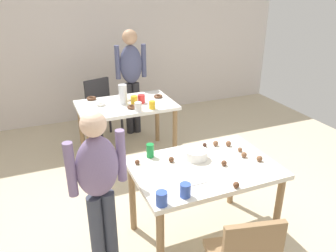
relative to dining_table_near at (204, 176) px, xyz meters
The scene contains 32 objects.
ground_plane 0.67m from the dining_table_near, 132.87° to the left, with size 6.40×6.40×0.00m, color beige.
wall_back 3.39m from the dining_table_near, 91.96° to the left, with size 6.40×0.10×2.60m, color silver.
dining_table_near is the anchor object (origin of this frame).
dining_table_far 1.72m from the dining_table_near, 95.89° to the left, with size 1.18×0.75×0.75m.
chair_far_table 2.47m from the dining_table_near, 97.88° to the left, with size 0.50×0.50×0.87m.
person_girl_near 0.88m from the dining_table_near, behind, with size 0.46×0.25×1.36m.
person_adult_far 2.47m from the dining_table_near, 87.04° to the left, with size 0.45×0.22×1.54m.
mixing_bowl 0.19m from the dining_table_near, 92.78° to the left, with size 0.19×0.19×0.08m, color white.
soda_can 0.51m from the dining_table_near, 138.73° to the left, with size 0.07×0.07×0.12m, color #198438.
fork_near 0.31m from the dining_table_near, 129.46° to the right, with size 0.17×0.02×0.01m, color silver.
cup_near_0 0.65m from the dining_table_near, 145.80° to the right, with size 0.08×0.08×0.10m, color #3351B2.
cup_near_1 0.49m from the dining_table_near, 135.27° to the right, with size 0.08×0.08×0.10m, color #3351B2.
cake_ball_0 0.57m from the dining_table_near, 154.87° to the left, with size 0.04×0.04×0.04m, color brown.
cake_ball_1 0.41m from the dining_table_near, ahead, with size 0.05×0.05×0.05m, color brown.
cake_ball_2 0.40m from the dining_table_near, 80.01° to the right, with size 0.05×0.05×0.05m, color brown.
cake_ball_3 0.46m from the dining_table_near, 31.50° to the left, with size 0.05×0.05×0.05m, color brown.
cake_ball_4 0.31m from the dining_table_near, 144.02° to the left, with size 0.05×0.05×0.05m, color brown.
cake_ball_5 0.50m from the dining_table_near, 13.68° to the right, with size 0.05×0.05×0.05m, color brown.
cake_ball_6 0.37m from the dining_table_near, 61.01° to the left, with size 0.04×0.04×0.04m, color #3D2319.
cake_ball_7 0.20m from the dining_table_near, 21.80° to the right, with size 0.05×0.05×0.05m, color brown.
cake_ball_8 0.41m from the dining_table_near, 46.05° to the left, with size 0.05×0.05×0.05m, color brown.
cake_ball_9 0.44m from the dining_table_near, 13.06° to the left, with size 0.04×0.04×0.04m, color brown.
pitcher_far 1.75m from the dining_table_near, 96.81° to the left, with size 0.10×0.10×0.25m, color white.
cup_far_0 1.68m from the dining_table_near, 89.52° to the left, with size 0.09×0.09×0.10m, color red.
cup_far_1 1.67m from the dining_table_near, 92.82° to the left, with size 0.08×0.08×0.10m, color yellow.
cup_far_2 1.43m from the dining_table_near, 87.38° to the left, with size 0.08×0.08×0.10m, color yellow.
cup_far_3 1.42m from the dining_table_near, 94.42° to the left, with size 0.08×0.08×0.11m, color white.
donut_far_0 1.54m from the dining_table_near, 95.77° to the left, with size 0.12×0.12×0.03m, color brown.
donut_far_1 1.83m from the dining_table_near, 105.06° to the left, with size 0.11×0.11×0.03m, color white.
donut_far_2 1.81m from the dining_table_near, 81.06° to the left, with size 0.11×0.11×0.03m, color brown.
donut_far_3 1.84m from the dining_table_near, 94.05° to the left, with size 0.11×0.11×0.03m, color white.
donut_far_4 2.11m from the dining_table_near, 104.87° to the left, with size 0.12×0.12×0.04m, color brown.
Camera 1 is at (-1.10, -2.24, 2.17)m, focal length 35.92 mm.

